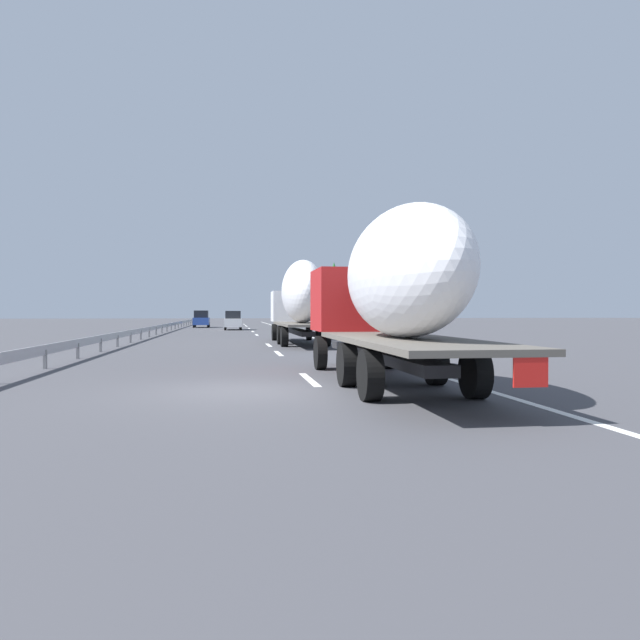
% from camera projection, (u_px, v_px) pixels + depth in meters
% --- Properties ---
extents(ground_plane, '(260.00, 260.00, 0.00)m').
position_uv_depth(ground_plane, '(233.00, 332.00, 53.15)').
color(ground_plane, '#424247').
extents(lane_stripe_0, '(3.20, 0.20, 0.01)m').
position_uv_depth(lane_stripe_0, '(309.00, 379.00, 15.84)').
color(lane_stripe_0, white).
rests_on(lane_stripe_0, ground_plane).
extents(lane_stripe_1, '(3.20, 0.20, 0.01)m').
position_uv_depth(lane_stripe_1, '(279.00, 353.00, 25.95)').
color(lane_stripe_1, white).
rests_on(lane_stripe_1, ground_plane).
extents(lane_stripe_2, '(3.20, 0.20, 0.01)m').
position_uv_depth(lane_stripe_2, '(269.00, 345.00, 32.55)').
color(lane_stripe_2, white).
rests_on(lane_stripe_2, ground_plane).
extents(lane_stripe_3, '(3.20, 0.20, 0.01)m').
position_uv_depth(lane_stripe_3, '(257.00, 335.00, 47.31)').
color(lane_stripe_3, white).
rests_on(lane_stripe_3, ground_plane).
extents(lane_stripe_4, '(3.20, 0.20, 0.01)m').
position_uv_depth(lane_stripe_4, '(253.00, 332.00, 55.69)').
color(lane_stripe_4, white).
rests_on(lane_stripe_4, ground_plane).
extents(lane_stripe_5, '(3.20, 0.20, 0.01)m').
position_uv_depth(lane_stripe_5, '(249.00, 328.00, 66.41)').
color(lane_stripe_5, white).
rests_on(lane_stripe_5, ground_plane).
extents(lane_stripe_6, '(3.20, 0.20, 0.01)m').
position_uv_depth(lane_stripe_6, '(246.00, 326.00, 77.27)').
color(lane_stripe_6, white).
rests_on(lane_stripe_6, ground_plane).
extents(lane_stripe_7, '(3.20, 0.20, 0.01)m').
position_uv_depth(lane_stripe_7, '(246.00, 326.00, 81.28)').
color(lane_stripe_7, white).
rests_on(lane_stripe_7, ground_plane).
extents(lane_stripe_8, '(3.20, 0.20, 0.01)m').
position_uv_depth(lane_stripe_8, '(244.00, 324.00, 91.94)').
color(lane_stripe_8, white).
rests_on(lane_stripe_8, ground_plane).
extents(lane_stripe_9, '(3.20, 0.20, 0.01)m').
position_uv_depth(lane_stripe_9, '(244.00, 324.00, 89.56)').
color(lane_stripe_9, white).
rests_on(lane_stripe_9, ground_plane).
extents(edge_line_right, '(110.00, 0.20, 0.01)m').
position_uv_depth(edge_line_right, '(290.00, 330.00, 58.91)').
color(edge_line_right, white).
rests_on(edge_line_right, ground_plane).
extents(truck_lead, '(12.96, 2.55, 4.59)m').
position_uv_depth(truck_lead, '(300.00, 298.00, 33.61)').
color(truck_lead, silver).
rests_on(truck_lead, ground_plane).
extents(truck_trailing, '(12.13, 2.55, 4.13)m').
position_uv_depth(truck_trailing, '(391.00, 287.00, 14.63)').
color(truck_trailing, '#B21919').
rests_on(truck_trailing, ground_plane).
extents(car_blue_sedan, '(4.33, 1.84, 1.99)m').
position_uv_depth(car_blue_sedan, '(201.00, 319.00, 70.82)').
color(car_blue_sedan, '#28479E').
rests_on(car_blue_sedan, ground_plane).
extents(car_white_van, '(4.69, 1.74, 1.93)m').
position_uv_depth(car_white_van, '(233.00, 320.00, 61.34)').
color(car_white_van, white).
rests_on(car_white_van, ground_plane).
extents(road_sign, '(0.10, 0.90, 3.28)m').
position_uv_depth(road_sign, '(304.00, 307.00, 57.05)').
color(road_sign, gray).
rests_on(road_sign, ground_plane).
extents(tree_0, '(3.58, 3.58, 7.21)m').
position_uv_depth(tree_0, '(305.00, 297.00, 99.60)').
color(tree_0, '#472D19').
rests_on(tree_0, ground_plane).
extents(tree_1, '(3.70, 3.70, 7.67)m').
position_uv_depth(tree_1, '(334.00, 287.00, 70.38)').
color(tree_1, '#472D19').
rests_on(tree_1, ground_plane).
extents(tree_2, '(3.36, 3.36, 6.67)m').
position_uv_depth(tree_2, '(300.00, 297.00, 86.63)').
color(tree_2, '#472D19').
rests_on(tree_2, ground_plane).
extents(tree_3, '(3.26, 3.26, 5.41)m').
position_uv_depth(tree_3, '(367.00, 295.00, 59.30)').
color(tree_3, '#472D19').
rests_on(tree_3, ground_plane).
extents(tree_4, '(2.98, 2.98, 5.46)m').
position_uv_depth(tree_4, '(326.00, 300.00, 77.33)').
color(tree_4, '#472D19').
rests_on(tree_4, ground_plane).
extents(guardrail_median, '(94.00, 0.10, 0.76)m').
position_uv_depth(guardrail_median, '(167.00, 325.00, 55.23)').
color(guardrail_median, '#9EA0A5').
rests_on(guardrail_median, ground_plane).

